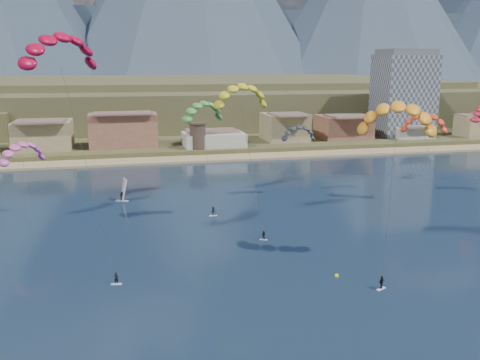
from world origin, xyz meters
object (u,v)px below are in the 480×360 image
at_px(kitesurfer_red, 59,46).
at_px(kitesurfer_yellow, 241,93).
at_px(watchtower, 198,135).
at_px(buoy, 337,276).
at_px(kitesurfer_orange, 398,113).
at_px(windsurfer, 123,194).
at_px(kitesurfer_green, 203,109).
at_px(apartment_tower, 404,93).

relative_size(kitesurfer_red, kitesurfer_yellow, 1.30).
height_order(watchtower, buoy, watchtower).
relative_size(kitesurfer_orange, windsurfer, 5.21).
bearing_deg(kitesurfer_green, apartment_tower, 38.20).
distance_m(apartment_tower, kitesurfer_green, 110.31).
height_order(apartment_tower, buoy, apartment_tower).
xyz_separation_m(windsurfer, buoy, (28.73, -48.58, -1.45)).
relative_size(watchtower, windsurfer, 1.76).
distance_m(kitesurfer_green, windsurfer, 25.26).
xyz_separation_m(kitesurfer_green, buoy, (11.05, -47.58, -19.45)).
bearing_deg(apartment_tower, windsurfer, -147.22).
distance_m(kitesurfer_red, kitesurfer_yellow, 31.49).
bearing_deg(kitesurfer_yellow, watchtower, 87.49).
height_order(kitesurfer_yellow, windsurfer, kitesurfer_yellow).
height_order(kitesurfer_orange, buoy, kitesurfer_orange).
bearing_deg(apartment_tower, buoy, -123.16).
xyz_separation_m(apartment_tower, kitesurfer_yellow, (-83.33, -89.90, 6.35)).
bearing_deg(apartment_tower, kitesurfer_green, -141.80).
height_order(kitesurfer_red, kitesurfer_green, kitesurfer_red).
bearing_deg(watchtower, buoy, -87.55).
relative_size(watchtower, kitesurfer_red, 0.25).
height_order(watchtower, kitesurfer_orange, kitesurfer_orange).
height_order(apartment_tower, watchtower, apartment_tower).
relative_size(kitesurfer_red, kitesurfer_green, 1.46).
height_order(kitesurfer_yellow, kitesurfer_green, kitesurfer_yellow).
distance_m(kitesurfer_red, windsurfer, 45.72).
distance_m(apartment_tower, watchtower, 82.02).
distance_m(watchtower, kitesurfer_orange, 100.62).
relative_size(kitesurfer_red, kitesurfer_orange, 1.37).
bearing_deg(apartment_tower, watchtower, -170.07).
relative_size(watchtower, kitesurfer_green, 0.36).
xyz_separation_m(kitesurfer_red, buoy, (36.28, -14.94, -31.48)).
bearing_deg(buoy, kitesurfer_orange, 19.42).
bearing_deg(windsurfer, apartment_tower, 32.78).
xyz_separation_m(watchtower, kitesurfer_orange, (14.07, -98.36, 15.89)).
relative_size(watchtower, buoy, 13.89).
xyz_separation_m(kitesurfer_orange, buoy, (-9.70, -3.42, -22.16)).
height_order(kitesurfer_yellow, kitesurfer_orange, kitesurfer_yellow).
height_order(kitesurfer_red, buoy, kitesurfer_red).
height_order(kitesurfer_red, windsurfer, kitesurfer_red).
height_order(kitesurfer_orange, windsurfer, kitesurfer_orange).
bearing_deg(buoy, kitesurfer_red, 157.61).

